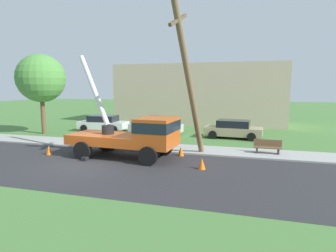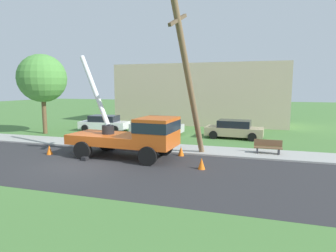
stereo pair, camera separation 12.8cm
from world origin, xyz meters
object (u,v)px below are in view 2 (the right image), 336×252
leaning_utility_pole (189,83)px  parked_sedan_silver (157,126)px  utility_truck (136,134)px  park_bench (268,147)px  parked_sedan_tan (234,129)px  traffic_cone_behind (49,150)px  parked_sedan_white (104,123)px  traffic_cone_ahead (202,164)px  roadside_tree_near (42,79)px  traffic_cone_curbside (181,151)px

leaning_utility_pole → parked_sedan_silver: size_ratio=1.85×
utility_truck → parked_sedan_silver: utility_truck is taller
park_bench → parked_sedan_tan: bearing=114.1°
traffic_cone_behind → parked_sedan_silver: bearing=67.4°
parked_sedan_white → traffic_cone_ahead: bearing=-42.2°
parked_sedan_white → leaning_utility_pole: bearing=-40.0°
utility_truck → traffic_cone_behind: bearing=-172.8°
roadside_tree_near → parked_sedan_white: bearing=34.4°
traffic_cone_ahead → roadside_tree_near: roadside_tree_near is taller
utility_truck → parked_sedan_tan: (4.83, 8.17, -0.70)m
traffic_cone_behind → parked_sedan_white: (-1.53, 9.33, 0.43)m
parked_sedan_tan → traffic_cone_behind: bearing=-138.9°
leaning_utility_pole → roadside_tree_near: 14.94m
traffic_cone_ahead → traffic_cone_behind: bearing=177.1°
traffic_cone_behind → parked_sedan_silver: parked_sedan_silver is taller
roadside_tree_near → leaning_utility_pole: bearing=-21.1°
traffic_cone_ahead → parked_sedan_tan: size_ratio=0.12×
traffic_cone_ahead → leaning_utility_pole: bearing=122.8°
parked_sedan_tan → leaning_utility_pole: bearing=-103.8°
traffic_cone_curbside → roadside_tree_near: roadside_tree_near is taller
traffic_cone_ahead → utility_truck: bearing=163.8°
parked_sedan_white → parked_sedan_tan: 11.70m
leaning_utility_pole → traffic_cone_ahead: (1.02, -1.58, -3.95)m
traffic_cone_curbside → parked_sedan_tan: size_ratio=0.12×
traffic_cone_ahead → parked_sedan_white: (-10.80, 9.80, 0.43)m
traffic_cone_ahead → parked_sedan_white: bearing=137.8°
parked_sedan_silver → park_bench: size_ratio=2.80×
parked_sedan_silver → roadside_tree_near: bearing=-165.5°
traffic_cone_behind → leaning_utility_pole: bearing=7.7°
leaning_utility_pole → traffic_cone_behind: (-8.25, -1.11, -3.95)m
traffic_cone_ahead → parked_sedan_silver: parked_sedan_silver is taller
traffic_cone_curbside → traffic_cone_ahead: bearing=-55.6°
roadside_tree_near → park_bench: bearing=-8.9°
traffic_cone_curbside → parked_sedan_white: parked_sedan_white is taller
leaning_utility_pole → parked_sedan_tan: 8.71m
leaning_utility_pole → parked_sedan_white: 13.25m
leaning_utility_pole → traffic_cone_curbside: 4.08m
traffic_cone_ahead → traffic_cone_curbside: (-1.65, 2.40, 0.00)m
leaning_utility_pole → traffic_cone_ahead: size_ratio=14.81×
park_bench → roadside_tree_near: (-18.17, 2.86, 4.25)m
traffic_cone_curbside → park_bench: bearing=19.2°
leaning_utility_pole → utility_truck: bearing=-171.5°
utility_truck → leaning_utility_pole: leaning_utility_pole is taller
leaning_utility_pole → roadside_tree_near: bearing=158.9°
traffic_cone_curbside → parked_sedan_silver: (-3.91, 6.97, 0.43)m
leaning_utility_pole → traffic_cone_behind: size_ratio=14.81×
traffic_cone_behind → park_bench: 13.00m
traffic_cone_ahead → roadside_tree_near: (-14.95, 6.96, 4.43)m
park_bench → roadside_tree_near: roadside_tree_near is taller
leaning_utility_pole → traffic_cone_curbside: bearing=127.4°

